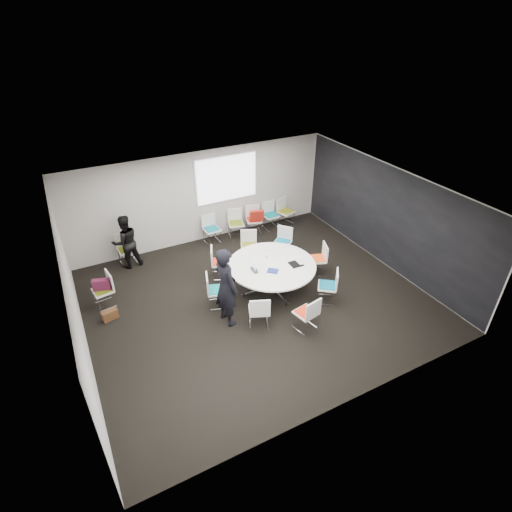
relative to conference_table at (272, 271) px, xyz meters
name	(u,v)px	position (x,y,z in m)	size (l,w,h in m)	color
room_shell	(260,251)	(-0.47, -0.24, 0.86)	(8.08, 7.08, 2.88)	black
conference_table	(272,271)	(0.00, 0.00, 0.00)	(2.23, 2.23, 0.73)	silver
projection_screen	(227,179)	(0.23, 3.22, 1.31)	(1.90, 0.03, 1.35)	white
chair_ring_a	(317,264)	(1.44, 0.04, -0.27)	(0.58, 0.59, 0.88)	silver
chair_ring_b	(282,247)	(1.05, 1.24, -0.27)	(0.64, 0.64, 0.88)	silver
chair_ring_c	(249,251)	(0.10, 1.49, -0.27)	(0.60, 0.59, 0.88)	silver
chair_ring_d	(220,268)	(-0.97, 1.11, -0.27)	(0.59, 0.60, 0.88)	silver
chair_ring_e	(216,296)	(-1.53, 0.01, -0.27)	(0.57, 0.57, 0.88)	silver
chair_ring_f	(259,316)	(-0.95, -1.13, -0.27)	(0.60, 0.59, 0.88)	silver
chair_ring_g	(306,319)	(-0.06, -1.69, -0.27)	(0.54, 0.53, 0.88)	silver
chair_ring_h	(327,291)	(0.97, -1.09, -0.27)	(0.63, 0.64, 0.88)	silver
chair_back_a	(212,234)	(-0.47, 2.93, -0.27)	(0.49, 0.48, 0.88)	silver
chair_back_b	(236,228)	(0.35, 2.93, -0.27)	(0.56, 0.55, 0.88)	silver
chair_back_c	(254,225)	(0.97, 2.89, -0.27)	(0.56, 0.56, 0.88)	silver
chair_back_d	(271,220)	(1.61, 2.93, -0.27)	(0.47, 0.46, 0.88)	silver
chair_back_e	(285,216)	(2.18, 2.93, -0.27)	(0.57, 0.56, 0.88)	silver
chair_spare_left	(105,296)	(-3.94, 1.27, -0.27)	(0.51, 0.52, 0.88)	silver
chair_person_back	(128,255)	(-3.04, 2.93, -0.27)	(0.50, 0.49, 0.88)	silver
person_main	(226,287)	(-1.53, -0.63, 0.44)	(0.71, 0.47, 1.95)	black
person_back	(126,242)	(-3.04, 2.76, 0.24)	(0.76, 0.59, 1.55)	black
laptop	(256,270)	(-0.47, -0.03, 0.20)	(0.30, 0.19, 0.02)	#333338
laptop_lid	(254,264)	(-0.49, 0.05, 0.32)	(0.30, 0.02, 0.22)	silver
notebook_black	(294,264)	(0.50, -0.27, 0.20)	(0.22, 0.30, 0.02)	black
tablet_folio	(273,271)	(-0.13, -0.27, 0.20)	(0.26, 0.20, 0.03)	navy
papers_right	(289,255)	(0.63, 0.20, 0.19)	(0.30, 0.21, 0.00)	silver
papers_front	(298,257)	(0.77, -0.01, 0.19)	(0.30, 0.21, 0.00)	white
cup	(267,256)	(0.05, 0.36, 0.23)	(0.08, 0.08, 0.09)	white
phone	(302,266)	(0.64, -0.39, 0.19)	(0.14, 0.07, 0.01)	black
maroon_bag	(101,285)	(-3.96, 1.26, 0.08)	(0.40, 0.14, 0.28)	#581734
brown_bag	(110,315)	(-3.95, 0.68, -0.42)	(0.36, 0.16, 0.24)	#4C2D18
red_jacket	(257,216)	(0.96, 2.67, 0.16)	(0.44, 0.10, 0.35)	#A41F14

